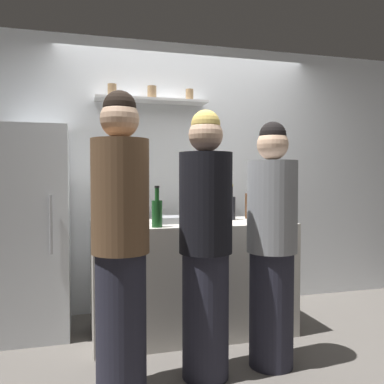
{
  "coord_description": "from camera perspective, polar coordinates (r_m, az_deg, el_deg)",
  "views": [
    {
      "loc": [
        -1.04,
        -2.76,
        1.3
      ],
      "look_at": [
        -0.14,
        0.51,
        1.17
      ],
      "focal_mm": 38.61,
      "sensor_mm": 36.0,
      "label": 1
    }
  ],
  "objects": [
    {
      "name": "back_wall_assembly",
      "position": [
        4.14,
        -0.95,
        2.28
      ],
      "size": [
        4.8,
        0.32,
        2.6
      ],
      "color": "white",
      "rests_on": "ground"
    },
    {
      "name": "wine_bottle_green_glass",
      "position": [
        3.09,
        -4.86,
        -2.77
      ],
      "size": [
        0.08,
        0.08,
        0.31
      ],
      "color": "#19471E",
      "rests_on": "counter"
    },
    {
      "name": "water_bottle_plastic",
      "position": [
        3.42,
        -9.62,
        -2.59
      ],
      "size": [
        0.09,
        0.09,
        0.22
      ],
      "color": "silver",
      "rests_on": "counter"
    },
    {
      "name": "baking_pan",
      "position": [
        3.4,
        -1.84,
        -3.81
      ],
      "size": [
        0.34,
        0.24,
        0.05
      ],
      "primitive_type": "cube",
      "color": "gray",
      "rests_on": "counter"
    },
    {
      "name": "wine_bottle_dark_glass",
      "position": [
        3.61,
        5.42,
        -2.04
      ],
      "size": [
        0.07,
        0.07,
        0.31
      ],
      "color": "black",
      "rests_on": "counter"
    },
    {
      "name": "wine_bottle_pale_glass",
      "position": [
        3.32,
        -7.61,
        -2.62
      ],
      "size": [
        0.07,
        0.07,
        0.28
      ],
      "color": "#B2BFB2",
      "rests_on": "counter"
    },
    {
      "name": "refrigerator",
      "position": [
        3.66,
        -21.0,
        -5.01
      ],
      "size": [
        0.56,
        0.69,
        1.7
      ],
      "color": "silver",
      "rests_on": "ground"
    },
    {
      "name": "person_blonde",
      "position": [
        2.66,
        1.89,
        -7.4
      ],
      "size": [
        0.34,
        0.34,
        1.72
      ],
      "rotation": [
        0.0,
        0.0,
        5.1
      ],
      "color": "#262633",
      "rests_on": "ground"
    },
    {
      "name": "person_grey_hoodie",
      "position": [
        2.88,
        10.96,
        -7.35
      ],
      "size": [
        0.34,
        0.34,
        1.67
      ],
      "rotation": [
        0.0,
        0.0,
        0.99
      ],
      "color": "#262633",
      "rests_on": "ground"
    },
    {
      "name": "wine_bottle_amber_glass",
      "position": [
        3.74,
        7.92,
        -1.76
      ],
      "size": [
        0.08,
        0.08,
        0.31
      ],
      "color": "#472814",
      "rests_on": "counter"
    },
    {
      "name": "person_brown_jacket",
      "position": [
        2.49,
        -9.84,
        -7.04
      ],
      "size": [
        0.34,
        0.34,
        1.8
      ],
      "rotation": [
        0.0,
        0.0,
        3.53
      ],
      "color": "#262633",
      "rests_on": "ground"
    },
    {
      "name": "counter",
      "position": [
        3.5,
        0.0,
        -11.69
      ],
      "size": [
        1.62,
        0.68,
        0.92
      ],
      "primitive_type": "cube",
      "color": "#B7B2A8",
      "rests_on": "ground"
    },
    {
      "name": "utensil_holder",
      "position": [
        3.36,
        8.46,
        -3.25
      ],
      "size": [
        0.09,
        0.09,
        0.21
      ],
      "color": "#B2B2B7",
      "rests_on": "counter"
    },
    {
      "name": "ground_plane",
      "position": [
        3.23,
        5.11,
        -21.57
      ],
      "size": [
        5.28,
        5.28,
        0.0
      ],
      "primitive_type": "plane",
      "color": "#59544F"
    }
  ]
}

